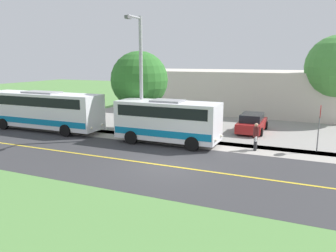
% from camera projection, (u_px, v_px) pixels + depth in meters
% --- Properties ---
extents(ground_plane, '(120.00, 120.00, 0.00)m').
position_uv_depth(ground_plane, '(166.00, 166.00, 17.66)').
color(ground_plane, '#548442').
extents(road_surface, '(8.00, 100.00, 0.01)m').
position_uv_depth(road_surface, '(166.00, 166.00, 17.66)').
color(road_surface, '#333335').
rests_on(road_surface, ground).
extents(sidewalk, '(2.40, 100.00, 0.01)m').
position_uv_depth(sidewalk, '(198.00, 144.00, 22.33)').
color(sidewalk, '#9E9991').
rests_on(sidewalk, ground).
extents(parking_lot_surface, '(14.00, 36.00, 0.01)m').
position_uv_depth(parking_lot_surface, '(260.00, 128.00, 27.62)').
color(parking_lot_surface, gray).
rests_on(parking_lot_surface, ground).
extents(road_centre_line, '(0.16, 100.00, 0.00)m').
position_uv_depth(road_centre_line, '(166.00, 166.00, 17.66)').
color(road_centre_line, gold).
rests_on(road_centre_line, ground).
extents(shuttle_bus_front, '(2.57, 7.02, 2.94)m').
position_uv_depth(shuttle_bus_front, '(168.00, 120.00, 22.10)').
color(shuttle_bus_front, white).
rests_on(shuttle_bus_front, ground).
extents(transit_bus_rear, '(2.58, 10.25, 3.08)m').
position_uv_depth(transit_bus_rear, '(43.00, 109.00, 26.34)').
color(transit_bus_rear, white).
rests_on(transit_bus_rear, ground).
extents(pedestrian_with_bags, '(0.72, 0.34, 1.72)m').
position_uv_depth(pedestrian_with_bags, '(256.00, 136.00, 20.52)').
color(pedestrian_with_bags, '#262628').
rests_on(pedestrian_with_bags, ground).
extents(pedestrian_waiting, '(0.72, 0.34, 1.76)m').
position_uv_depth(pedestrian_waiting, '(213.00, 131.00, 21.64)').
color(pedestrian_waiting, '#262628').
rests_on(pedestrian_waiting, ground).
extents(stop_sign, '(0.76, 0.07, 2.88)m').
position_uv_depth(stop_sign, '(320.00, 120.00, 19.88)').
color(stop_sign, slate).
rests_on(stop_sign, ground).
extents(street_light_pole, '(1.97, 0.24, 8.38)m').
position_uv_depth(street_light_pole, '(140.00, 73.00, 22.77)').
color(street_light_pole, '#9E9EA3').
rests_on(street_light_pole, ground).
extents(parked_car_near, '(4.42, 2.05, 1.45)m').
position_uv_depth(parked_car_near, '(252.00, 123.00, 25.89)').
color(parked_car_near, '#A51E1E').
rests_on(parked_car_near, ground).
extents(tree_curbside, '(4.43, 4.43, 6.19)m').
position_uv_depth(tree_curbside, '(139.00, 80.00, 25.73)').
color(tree_curbside, '#4C3826').
rests_on(tree_curbside, ground).
extents(commercial_building, '(10.00, 22.29, 4.34)m').
position_uv_depth(commercial_building, '(234.00, 90.00, 36.98)').
color(commercial_building, beige).
rests_on(commercial_building, ground).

